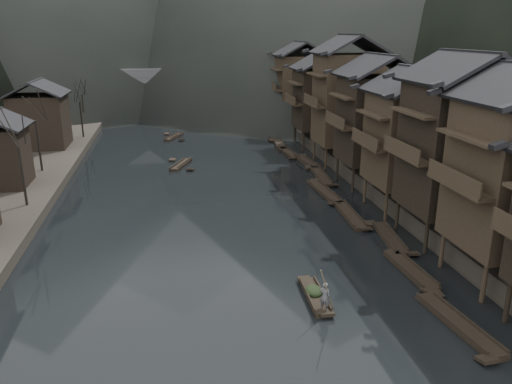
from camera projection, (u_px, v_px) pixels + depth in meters
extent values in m
plane|color=black|center=(242.00, 295.00, 31.08)|extent=(300.00, 300.00, 0.00)
cube|color=#2D2823|center=(435.00, 135.00, 74.09)|extent=(40.00, 200.00, 1.80)
cylinder|color=black|center=(508.00, 302.00, 27.79)|extent=(0.30, 0.30, 2.90)
cylinder|color=#31271B|center=(484.00, 283.00, 29.85)|extent=(0.30, 0.30, 2.90)
cylinder|color=#31271B|center=(442.00, 250.00, 34.35)|extent=(0.30, 0.30, 2.90)
cylinder|color=#31271B|center=(478.00, 247.00, 34.81)|extent=(0.30, 0.30, 2.90)
cube|color=#31271B|center=(459.00, 186.00, 30.29)|extent=(1.20, 5.70, 0.25)
cylinder|color=black|center=(426.00, 237.00, 36.41)|extent=(0.30, 0.30, 2.90)
cylinder|color=black|center=(397.00, 215.00, 40.91)|extent=(0.30, 0.30, 2.90)
cylinder|color=black|center=(461.00, 235.00, 36.87)|extent=(0.30, 0.30, 2.90)
cylinder|color=black|center=(428.00, 213.00, 41.37)|extent=(0.30, 0.30, 2.90)
cube|color=black|center=(457.00, 147.00, 37.30)|extent=(7.00, 6.00, 9.56)
cube|color=#31271B|center=(407.00, 156.00, 36.78)|extent=(1.20, 5.70, 0.25)
cylinder|color=#31271B|center=(386.00, 206.00, 42.97)|extent=(0.30, 0.30, 2.90)
cylinder|color=#31271B|center=(365.00, 189.00, 47.46)|extent=(0.30, 0.30, 2.90)
cylinder|color=#31271B|center=(416.00, 204.00, 43.43)|extent=(0.30, 0.30, 2.90)
cylinder|color=#31271B|center=(392.00, 188.00, 47.92)|extent=(0.30, 0.30, 2.90)
cube|color=#31271B|center=(413.00, 139.00, 44.10)|extent=(7.00, 6.00, 7.99)
cube|color=#31271B|center=(369.00, 145.00, 43.56)|extent=(1.20, 5.70, 0.25)
cylinder|color=black|center=(353.00, 180.00, 50.46)|extent=(0.30, 0.30, 2.90)
cylinder|color=black|center=(337.00, 168.00, 54.96)|extent=(0.30, 0.30, 2.90)
cylinder|color=black|center=(379.00, 179.00, 50.92)|extent=(0.30, 0.30, 2.90)
cylinder|color=black|center=(361.00, 167.00, 55.42)|extent=(0.30, 0.30, 2.90)
cube|color=black|center=(377.00, 119.00, 51.48)|extent=(7.00, 6.00, 8.73)
cube|color=#31271B|center=(339.00, 125.00, 50.95)|extent=(1.20, 5.70, 0.25)
cylinder|color=#31271B|center=(326.00, 159.00, 58.89)|extent=(0.30, 0.30, 2.90)
cylinder|color=#31271B|center=(314.00, 150.00, 63.39)|extent=(0.30, 0.30, 2.90)
cylinder|color=#31271B|center=(348.00, 158.00, 59.35)|extent=(0.30, 0.30, 2.90)
cylinder|color=#31271B|center=(335.00, 149.00, 63.85)|extent=(0.30, 0.30, 2.90)
cube|color=#31271B|center=(347.00, 99.00, 59.63)|extent=(7.00, 6.00, 10.53)
cube|color=#31271B|center=(315.00, 105.00, 59.13)|extent=(1.20, 5.70, 0.25)
cylinder|color=black|center=(303.00, 141.00, 68.26)|extent=(0.30, 0.30, 2.90)
cylinder|color=black|center=(295.00, 134.00, 72.76)|extent=(0.30, 0.30, 2.90)
cylinder|color=black|center=(323.00, 140.00, 68.72)|extent=(0.30, 0.30, 2.90)
cylinder|color=black|center=(313.00, 134.00, 73.21)|extent=(0.30, 0.30, 2.90)
cube|color=black|center=(322.00, 99.00, 69.38)|extent=(7.00, 6.00, 8.06)
cube|color=#31271B|center=(294.00, 103.00, 68.84)|extent=(1.20, 5.70, 0.25)
cylinder|color=#31271B|center=(284.00, 125.00, 79.50)|extent=(0.30, 0.30, 2.90)
cylinder|color=#31271B|center=(277.00, 120.00, 84.00)|extent=(0.30, 0.30, 2.90)
cylinder|color=#31271B|center=(300.00, 125.00, 79.96)|extent=(0.30, 0.30, 2.90)
cylinder|color=#31271B|center=(293.00, 120.00, 84.45)|extent=(0.30, 0.30, 2.90)
cube|color=#31271B|center=(300.00, 86.00, 80.43)|extent=(7.00, 6.00, 9.31)
cube|color=#31271B|center=(275.00, 89.00, 79.91)|extent=(1.20, 5.70, 0.25)
cube|color=black|center=(40.00, 119.00, 65.59)|extent=(6.50, 6.50, 6.80)
cylinder|color=black|center=(18.00, 173.00, 43.31)|extent=(0.24, 0.24, 5.38)
cylinder|color=black|center=(48.00, 143.00, 54.43)|extent=(0.24, 0.24, 5.58)
cylinder|color=black|center=(76.00, 118.00, 71.68)|extent=(0.24, 0.24, 5.03)
cylinder|color=black|center=(88.00, 107.00, 83.48)|extent=(0.24, 0.24, 4.63)
cube|color=black|center=(458.00, 324.00, 27.71)|extent=(1.84, 6.75, 0.30)
cube|color=black|center=(458.00, 321.00, 27.65)|extent=(1.88, 6.63, 0.10)
cube|color=black|center=(435.00, 293.00, 30.70)|extent=(1.02, 0.92, 0.34)
cube|color=black|center=(487.00, 358.00, 24.62)|extent=(1.02, 0.92, 0.34)
cube|color=black|center=(410.00, 270.00, 33.93)|extent=(1.35, 5.89, 0.30)
cube|color=black|center=(410.00, 268.00, 33.87)|extent=(1.40, 5.77, 0.10)
cube|color=black|center=(394.00, 251.00, 36.53)|extent=(0.97, 0.76, 0.32)
cube|color=black|center=(429.00, 289.00, 31.24)|extent=(0.97, 0.76, 0.32)
cube|color=black|center=(389.00, 238.00, 39.17)|extent=(1.90, 6.53, 0.30)
cube|color=black|center=(390.00, 236.00, 39.11)|extent=(1.94, 6.41, 0.10)
cube|color=black|center=(370.00, 223.00, 41.93)|extent=(1.03, 0.91, 0.34)
cube|color=black|center=(412.00, 253.00, 36.31)|extent=(1.03, 0.91, 0.34)
cube|color=black|center=(349.00, 215.00, 44.14)|extent=(1.48, 7.16, 0.30)
cube|color=black|center=(349.00, 213.00, 44.09)|extent=(1.53, 7.02, 0.10)
cube|color=black|center=(335.00, 201.00, 47.26)|extent=(0.98, 0.92, 0.35)
cube|color=black|center=(366.00, 228.00, 40.94)|extent=(0.98, 0.92, 0.35)
cube|color=black|center=(324.00, 192.00, 50.45)|extent=(1.49, 7.70, 0.30)
cube|color=black|center=(324.00, 190.00, 50.39)|extent=(1.54, 7.55, 0.10)
cube|color=black|center=(315.00, 180.00, 53.87)|extent=(0.98, 0.98, 0.37)
cube|color=black|center=(334.00, 202.00, 46.93)|extent=(0.98, 0.98, 0.37)
cube|color=black|center=(320.00, 176.00, 55.95)|extent=(1.70, 7.59, 0.30)
cube|color=black|center=(320.00, 175.00, 55.90)|extent=(1.75, 7.45, 0.10)
cube|color=black|center=(309.00, 167.00, 59.23)|extent=(1.01, 0.99, 0.36)
cube|color=black|center=(333.00, 184.00, 52.58)|extent=(1.01, 0.99, 0.36)
cube|color=black|center=(307.00, 162.00, 61.89)|extent=(1.80, 6.52, 0.30)
cube|color=black|center=(307.00, 161.00, 61.83)|extent=(1.84, 6.40, 0.10)
cube|color=black|center=(303.00, 155.00, 64.78)|extent=(1.02, 0.89, 0.34)
cube|color=black|center=(311.00, 167.00, 58.91)|extent=(1.02, 0.89, 0.34)
cube|color=black|center=(288.00, 153.00, 66.56)|extent=(1.45, 6.61, 0.30)
cube|color=black|center=(288.00, 152.00, 66.50)|extent=(1.50, 6.49, 0.10)
cube|color=black|center=(284.00, 147.00, 69.49)|extent=(0.98, 0.86, 0.34)
cube|color=black|center=(293.00, 158.00, 63.54)|extent=(0.98, 0.86, 0.34)
cube|color=black|center=(279.00, 145.00, 71.25)|extent=(1.86, 6.41, 0.30)
cube|color=black|center=(279.00, 144.00, 71.19)|extent=(1.90, 6.29, 0.10)
cube|color=black|center=(273.00, 140.00, 73.96)|extent=(1.02, 0.89, 0.33)
cube|color=black|center=(287.00, 148.00, 68.45)|extent=(1.02, 0.89, 0.33)
cube|color=black|center=(268.00, 135.00, 78.07)|extent=(1.49, 7.21, 0.30)
cube|color=black|center=(268.00, 134.00, 78.02)|extent=(1.53, 7.07, 0.10)
cube|color=black|center=(265.00, 130.00, 81.27)|extent=(0.98, 0.93, 0.35)
cube|color=black|center=(271.00, 138.00, 74.78)|extent=(0.98, 0.93, 0.35)
cube|color=black|center=(268.00, 128.00, 84.02)|extent=(1.44, 6.56, 0.30)
cube|color=black|center=(268.00, 126.00, 83.97)|extent=(1.48, 6.43, 0.10)
cube|color=black|center=(264.00, 124.00, 86.88)|extent=(0.98, 0.85, 0.34)
cube|color=black|center=(273.00, 130.00, 81.08)|extent=(0.98, 0.85, 0.34)
cube|color=black|center=(260.00, 123.00, 88.32)|extent=(1.40, 6.47, 0.30)
cube|color=black|center=(260.00, 122.00, 88.27)|extent=(1.45, 6.34, 0.10)
cube|color=black|center=(257.00, 119.00, 91.14)|extent=(0.97, 0.83, 0.34)
cube|color=black|center=(264.00, 125.00, 85.42)|extent=(0.97, 0.83, 0.34)
cube|color=black|center=(181.00, 165.00, 60.69)|extent=(2.96, 5.40, 0.30)
cube|color=black|center=(181.00, 163.00, 60.63)|extent=(2.97, 5.32, 0.10)
cube|color=black|center=(173.00, 159.00, 62.74)|extent=(1.04, 0.94, 0.31)
cube|color=black|center=(190.00, 168.00, 58.55)|extent=(1.04, 0.94, 0.31)
cube|color=black|center=(174.00, 137.00, 76.51)|extent=(3.11, 5.33, 0.30)
cube|color=black|center=(174.00, 136.00, 76.46)|extent=(3.12, 5.25, 0.10)
cube|color=black|center=(167.00, 133.00, 78.50)|extent=(1.05, 0.96, 0.31)
cube|color=black|center=(181.00, 139.00, 74.43)|extent=(1.05, 0.96, 0.31)
cube|color=#4C4C4F|center=(186.00, 77.00, 96.30)|extent=(40.00, 6.00, 1.60)
cube|color=#4C4C4F|center=(187.00, 71.00, 93.37)|extent=(40.00, 0.50, 1.00)
cube|color=#4C4C4F|center=(185.00, 69.00, 98.43)|extent=(40.00, 0.50, 1.00)
cube|color=#4C4C4F|center=(113.00, 99.00, 95.20)|extent=(3.20, 6.00, 6.40)
cube|color=#4C4C4F|center=(164.00, 98.00, 96.78)|extent=(3.20, 6.00, 6.40)
cube|color=#4C4C4F|center=(210.00, 97.00, 98.28)|extent=(3.20, 6.00, 6.40)
cube|color=#4C4C4F|center=(257.00, 96.00, 99.86)|extent=(3.20, 6.00, 6.40)
cube|color=black|center=(315.00, 296.00, 30.59)|extent=(1.16, 4.50, 0.30)
cube|color=black|center=(315.00, 294.00, 30.53)|extent=(1.20, 4.42, 0.10)
cube|color=black|center=(304.00, 278.00, 32.54)|extent=(0.85, 0.60, 0.29)
cube|color=black|center=(327.00, 313.00, 28.55)|extent=(0.85, 0.60, 0.29)
ellipsoid|color=black|center=(314.00, 286.00, 30.61)|extent=(1.07, 1.40, 0.64)
imported|color=#58585A|center=(325.00, 293.00, 28.65)|extent=(0.78, 0.74, 1.79)
cylinder|color=#8C7A51|center=(331.00, 248.00, 27.81)|extent=(1.63, 1.68, 3.87)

